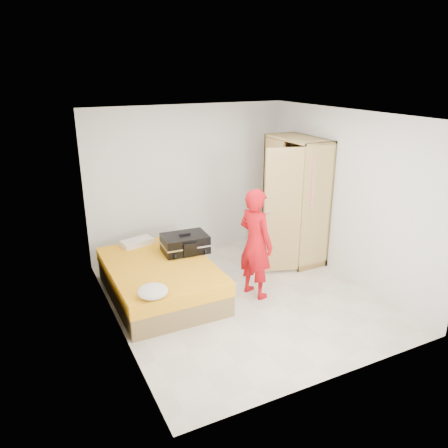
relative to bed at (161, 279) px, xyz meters
name	(u,v)px	position (x,y,z in m)	size (l,w,h in m)	color
room	(244,212)	(1.05, -0.58, 1.05)	(4.00, 4.02, 2.60)	beige
bed	(161,279)	(0.00, 0.00, 0.00)	(1.42, 2.02, 0.50)	olive
wardrobe	(294,203)	(2.50, 0.29, 0.75)	(1.15, 1.20, 2.10)	tan
person	(256,243)	(1.25, -0.58, 0.56)	(0.59, 0.39, 1.61)	#B60B17
suitcase	(185,243)	(0.50, 0.26, 0.38)	(0.72, 0.56, 0.30)	black
round_cushion	(153,291)	(-0.38, -0.88, 0.32)	(0.38, 0.38, 0.14)	white
pillow	(137,242)	(-0.09, 0.85, 0.29)	(0.50, 0.25, 0.09)	white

